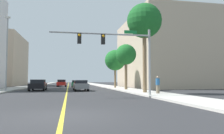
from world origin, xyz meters
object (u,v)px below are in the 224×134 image
car_gray (81,85)px  car_red (62,83)px  car_black (38,85)px  palm_near (144,22)px  traffic_signal_mast (120,47)px  street_lamp (7,50)px  car_green (76,83)px  palm_mid (126,55)px  palm_far (115,60)px  pedestrian (158,85)px

car_gray → car_red: size_ratio=1.06×
car_red → car_black: car_red is taller
palm_near → car_black: palm_near is taller
traffic_signal_mast → street_lamp: size_ratio=0.95×
traffic_signal_mast → car_red: (-5.62, 29.66, -3.38)m
car_red → car_green: car_red is taller
palm_near → palm_mid: (-0.01, 7.52, -2.63)m
palm_mid → car_red: size_ratio=1.46×
car_gray → car_green: car_gray is taller
street_lamp → palm_mid: bearing=4.2°
palm_near → palm_far: size_ratio=1.44×
car_gray → palm_near: bearing=-53.4°
palm_near → pedestrian: palm_near is taller
palm_mid → car_green: palm_mid is taller
car_red → car_black: 17.05m
street_lamp → car_green: size_ratio=1.92×
palm_mid → palm_far: (0.08, 7.51, -0.06)m
car_green → street_lamp: bearing=-116.7°
pedestrian → traffic_signal_mast: bearing=17.7°
street_lamp → car_black: (3.27, 2.71, -4.25)m
traffic_signal_mast → car_black: bearing=122.4°
street_lamp → car_black: 6.01m
traffic_signal_mast → palm_near: 6.01m
car_black → pedestrian: (12.19, -11.05, 0.19)m
car_red → car_black: (-2.51, -16.86, -0.02)m
car_red → street_lamp: bearing=-104.7°
palm_mid → car_black: bearing=172.0°
car_red → car_gray: bearing=-78.9°
palm_far → car_green: 10.95m
car_gray → car_green: (-0.06, 15.43, -0.01)m
palm_near → palm_far: (0.06, 15.03, -2.69)m
traffic_signal_mast → street_lamp: 15.25m
palm_near → palm_mid: bearing=90.1°
palm_far → car_gray: 10.41m
palm_near → car_gray: palm_near is taller
palm_near → car_red: 28.35m
palm_far → car_red: bearing=129.8°
palm_mid → car_black: size_ratio=1.36×
palm_far → palm_near: bearing=-90.2°
palm_far → traffic_signal_mast: bearing=-100.7°
palm_near → pedestrian: bearing=-72.7°
pedestrian → palm_far: bearing=-93.8°
palm_far → car_green: bearing=127.6°
pedestrian → street_lamp: bearing=-33.9°
traffic_signal_mast → car_gray: bearing=103.0°
car_gray → car_red: 18.59m
traffic_signal_mast → pedestrian: bearing=23.3°
traffic_signal_mast → car_green: size_ratio=1.82×
car_red → car_black: size_ratio=0.93×
palm_near → car_gray: bearing=128.5°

